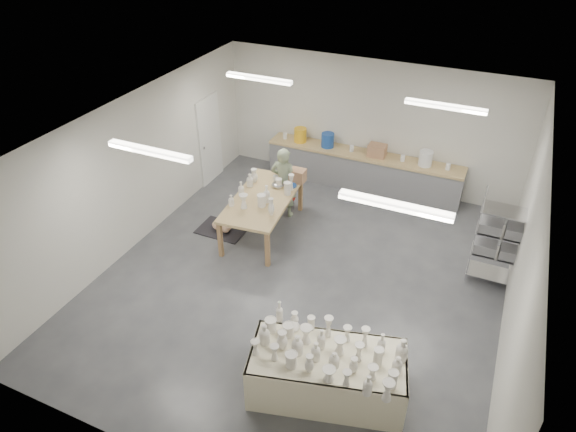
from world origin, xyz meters
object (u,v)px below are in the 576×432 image
at_px(drying_table, 327,372).
at_px(red_stool, 289,198).
at_px(potter, 284,182).
at_px(work_table, 266,195).

xyz_separation_m(drying_table, red_stool, (-2.51, 4.31, -0.18)).
bearing_deg(potter, drying_table, 120.34).
distance_m(drying_table, potter, 4.77).
xyz_separation_m(work_table, potter, (0.08, 0.69, -0.04)).
bearing_deg(red_stool, potter, -90.00).
xyz_separation_m(drying_table, potter, (-2.51, 4.04, 0.37)).
relative_size(potter, red_stool, 4.94).
distance_m(work_table, potter, 0.70).
height_order(drying_table, red_stool, drying_table).
xyz_separation_m(work_table, red_stool, (0.08, 0.96, -0.59)).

